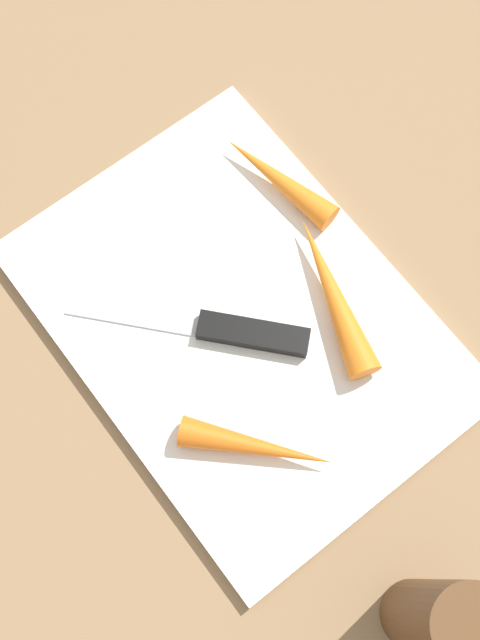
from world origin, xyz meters
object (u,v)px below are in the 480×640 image
Objects in this scene: carrot_shortest at (278,179)px; pepper_grinder at (440,620)px; carrot_medium at (257,447)px; cutting_board at (240,322)px; knife at (237,331)px; carrot_longest at (333,294)px.

carrot_shortest is 0.37m from pepper_grinder.
cutting_board is at bearing 108.67° from carrot_medium.
pepper_grinder reaches higher than carrot_shortest.
pepper_grinder is at bearing 172.08° from cutting_board.
knife is at bearing 111.14° from carrot_medium.
carrot_longest is at bearing -25.18° from pepper_grinder.
carrot_shortest is at bearing 3.01° from carrot_longest.
carrot_longest reaches higher than carrot_medium.
pepper_grinder is at bearing 146.30° from carrot_shortest.
pepper_grinder reaches higher than carrot_medium.
carrot_shortest is at bearing -52.46° from cutting_board.
knife is at bearing -6.08° from pepper_grinder.
cutting_board is at bearing -93.00° from knife.
carrot_longest is 1.21× the size of carrot_shortest.
carrot_medium is at bearing 149.26° from cutting_board.
pepper_grinder is (-0.25, 0.03, 0.06)m from knife.
cutting_board is 3.02× the size of carrot_medium.
cutting_board is 0.08m from carrot_longest.
cutting_board is 0.13m from carrot_shortest.
carrot_shortest is at bearing -22.09° from pepper_grinder.
pepper_grinder is at bearing 173.09° from carrot_longest.
carrot_longest is 0.11m from carrot_shortest.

